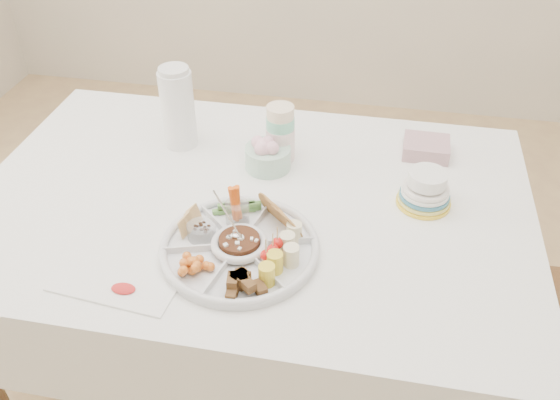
% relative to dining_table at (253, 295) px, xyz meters
% --- Properties ---
extents(floor, '(4.00, 4.00, 0.00)m').
position_rel_dining_table_xyz_m(floor, '(0.00, 0.00, -0.38)').
color(floor, tan).
rests_on(floor, ground).
extents(dining_table, '(1.52, 1.02, 0.76)m').
position_rel_dining_table_xyz_m(dining_table, '(0.00, 0.00, 0.00)').
color(dining_table, white).
rests_on(dining_table, floor).
extents(party_tray, '(0.47, 0.47, 0.04)m').
position_rel_dining_table_xyz_m(party_tray, '(0.03, -0.21, 0.40)').
color(party_tray, silver).
rests_on(party_tray, dining_table).
extents(bean_dip, '(0.12, 0.12, 0.04)m').
position_rel_dining_table_xyz_m(bean_dip, '(0.03, -0.21, 0.41)').
color(bean_dip, '#4C2E18').
rests_on(bean_dip, party_tray).
extents(tortillas, '(0.14, 0.14, 0.07)m').
position_rel_dining_table_xyz_m(tortillas, '(0.12, -0.12, 0.42)').
color(tortillas, '#A96739').
rests_on(tortillas, party_tray).
extents(carrot_cucumber, '(0.15, 0.15, 0.11)m').
position_rel_dining_table_xyz_m(carrot_cucumber, '(-0.01, -0.09, 0.44)').
color(carrot_cucumber, '#F85F13').
rests_on(carrot_cucumber, party_tray).
extents(pita_raisins, '(0.12, 0.12, 0.05)m').
position_rel_dining_table_xyz_m(pita_raisins, '(-0.10, -0.18, 0.42)').
color(pita_raisins, '#DCB972').
rests_on(pita_raisins, party_tray).
extents(cherries, '(0.12, 0.12, 0.04)m').
position_rel_dining_table_xyz_m(cherries, '(-0.06, -0.31, 0.42)').
color(cherries, orange).
rests_on(cherries, party_tray).
extents(granola_chunks, '(0.13, 0.13, 0.05)m').
position_rel_dining_table_xyz_m(granola_chunks, '(0.06, -0.34, 0.42)').
color(granola_chunks, brown).
rests_on(granola_chunks, party_tray).
extents(banana_tomato, '(0.15, 0.15, 0.10)m').
position_rel_dining_table_xyz_m(banana_tomato, '(0.15, -0.24, 0.44)').
color(banana_tomato, '#D3B155').
rests_on(banana_tomato, party_tray).
extents(cup_stack, '(0.11, 0.11, 0.23)m').
position_rel_dining_table_xyz_m(cup_stack, '(0.04, 0.21, 0.50)').
color(cup_stack, silver).
rests_on(cup_stack, dining_table).
extents(thermos, '(0.13, 0.13, 0.26)m').
position_rel_dining_table_xyz_m(thermos, '(-0.27, 0.23, 0.51)').
color(thermos, white).
rests_on(thermos, dining_table).
extents(flower_bowl, '(0.16, 0.16, 0.10)m').
position_rel_dining_table_xyz_m(flower_bowl, '(0.02, 0.16, 0.43)').
color(flower_bowl, '#9BB4A2').
rests_on(flower_bowl, dining_table).
extents(napkin_stack, '(0.14, 0.12, 0.04)m').
position_rel_dining_table_xyz_m(napkin_stack, '(0.47, 0.32, 0.40)').
color(napkin_stack, '#B68A93').
rests_on(napkin_stack, dining_table).
extents(plate_stack, '(0.18, 0.18, 0.09)m').
position_rel_dining_table_xyz_m(plate_stack, '(0.46, 0.07, 0.43)').
color(plate_stack, yellow).
rests_on(plate_stack, dining_table).
extents(placemat, '(0.30, 0.13, 0.01)m').
position_rel_dining_table_xyz_m(placemat, '(-0.23, -0.39, 0.38)').
color(placemat, white).
rests_on(placemat, dining_table).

